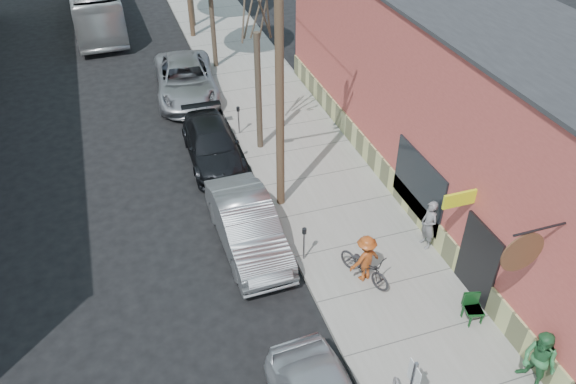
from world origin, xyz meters
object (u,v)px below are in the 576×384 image
object	(u,v)px
parking_meter_near	(304,239)
patio_chair_b	(473,309)
parking_meter_far	(238,116)
patron_grey	(429,225)
utility_pole_near	(278,65)
car_1	(248,226)
car_3	(186,80)
patio_chair_a	(474,310)
patron_green	(539,362)
cyclist	(365,258)
car_2	(212,145)
tree_bare	(258,93)

from	to	relation	value
parking_meter_near	patio_chair_b	size ratio (longest dim) A/B	1.41
parking_meter_far	patron_grey	distance (m)	9.65
utility_pole_near	car_1	size ratio (longest dim) A/B	2.01
car_1	car_3	xyz separation A→B (m)	(0.00, 11.29, 0.00)
patio_chair_a	car_1	xyz separation A→B (m)	(-5.06, 5.16, 0.23)
patron_grey	patron_green	size ratio (longest dim) A/B	0.94
utility_pole_near	cyclist	xyz separation A→B (m)	(1.30, -4.37, -4.46)
parking_meter_near	car_2	distance (m)	6.88
parking_meter_far	patron_green	distance (m)	14.74
parking_meter_near	car_2	xyz separation A→B (m)	(-1.45, 6.72, -0.28)
parking_meter_near	patio_chair_a	size ratio (longest dim) A/B	1.41
parking_meter_near	patron_green	world-z (taller)	patron_green
patron_green	car_3	world-z (taller)	patron_green
patio_chair_a	patio_chair_b	bearing A→B (deg)	88.96
parking_meter_near	car_3	xyz separation A→B (m)	(-1.45, 12.60, -0.16)
car_3	parking_meter_near	bearing A→B (deg)	-78.26
utility_pole_near	tree_bare	world-z (taller)	utility_pole_near
parking_meter_far	utility_pole_near	size ratio (longest dim) A/B	0.12
car_2	patio_chair_a	bearing A→B (deg)	-63.12
parking_meter_far	car_3	bearing A→B (deg)	108.06
patio_chair_a	car_3	world-z (taller)	car_3
patio_chair_a	patron_green	distance (m)	2.30
utility_pole_near	car_2	size ratio (longest dim) A/B	2.07
cyclist	patron_green	bearing A→B (deg)	104.16
parking_meter_near	patio_chair_b	xyz separation A→B (m)	(3.62, -3.80, -0.39)
patron_grey	parking_meter_far	bearing A→B (deg)	-158.06
tree_bare	cyclist	xyz separation A→B (m)	(0.89, -8.22, -1.61)
patio_chair_b	patron_grey	size ratio (longest dim) A/B	0.50
parking_meter_near	utility_pole_near	xyz separation A→B (m)	(0.14, 3.01, 4.43)
patio_chair_a	patron_grey	xyz separation A→B (m)	(0.34, 3.19, 0.43)
car_2	patron_grey	bearing A→B (deg)	-52.49
patio_chair_b	cyclist	bearing A→B (deg)	147.57
parking_meter_far	car_1	distance (m)	6.99
parking_meter_far	patio_chair_a	xyz separation A→B (m)	(3.61, -12.00, -0.39)
patron_green	car_3	size ratio (longest dim) A/B	0.31
patio_chair_a	car_3	bearing A→B (deg)	116.48
car_2	car_3	distance (m)	5.88
utility_pole_near	cyclist	bearing A→B (deg)	-73.46
patio_chair_b	cyclist	world-z (taller)	cyclist
parking_meter_near	patio_chair_a	xyz separation A→B (m)	(3.61, -3.85, -0.39)
patron_grey	car_3	size ratio (longest dim) A/B	0.29
tree_bare	patron_green	world-z (taller)	tree_bare
patio_chair_b	car_2	distance (m)	11.67
patio_chair_b	patron_green	world-z (taller)	patron_green
car_2	car_3	size ratio (longest dim) A/B	0.82
patron_grey	car_3	bearing A→B (deg)	-160.05
parking_meter_near	cyclist	distance (m)	1.98
patio_chair_b	patron_grey	world-z (taller)	patron_grey
parking_meter_near	cyclist	bearing A→B (deg)	-43.49
patron_green	car_3	bearing A→B (deg)	-172.25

